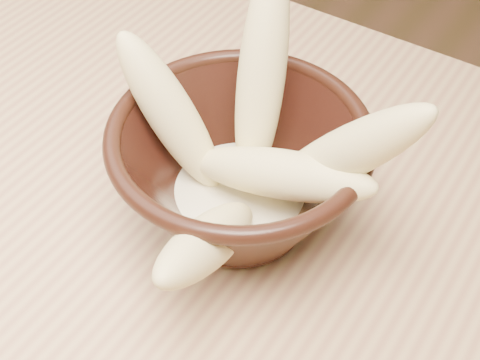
% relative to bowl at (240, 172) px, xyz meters
% --- Properties ---
extents(bowl, '(0.18, 0.18, 0.10)m').
position_rel_bowl_xyz_m(bowl, '(0.00, 0.00, 0.00)').
color(bowl, black).
rests_on(bowl, table).
extents(milk_puddle, '(0.10, 0.10, 0.01)m').
position_rel_bowl_xyz_m(milk_puddle, '(0.00, -0.00, -0.02)').
color(milk_puddle, beige).
rests_on(milk_puddle, bowl).
extents(banana_upright, '(0.07, 0.11, 0.16)m').
position_rel_bowl_xyz_m(banana_upright, '(-0.01, 0.04, 0.05)').
color(banana_upright, '#F5E891').
rests_on(banana_upright, bowl).
extents(banana_left, '(0.10, 0.04, 0.13)m').
position_rel_bowl_xyz_m(banana_left, '(-0.06, -0.01, 0.03)').
color(banana_left, '#F5E891').
rests_on(banana_left, bowl).
extents(banana_right, '(0.13, 0.04, 0.14)m').
position_rel_bowl_xyz_m(banana_right, '(0.07, 0.01, 0.04)').
color(banana_right, '#F5E891').
rests_on(banana_right, bowl).
extents(banana_across, '(0.15, 0.04, 0.08)m').
position_rel_bowl_xyz_m(banana_across, '(0.03, -0.00, 0.02)').
color(banana_across, '#F5E891').
rests_on(banana_across, bowl).
extents(banana_front, '(0.05, 0.13, 0.09)m').
position_rel_bowl_xyz_m(banana_front, '(0.02, -0.07, 0.01)').
color(banana_front, '#F5E891').
rests_on(banana_front, bowl).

